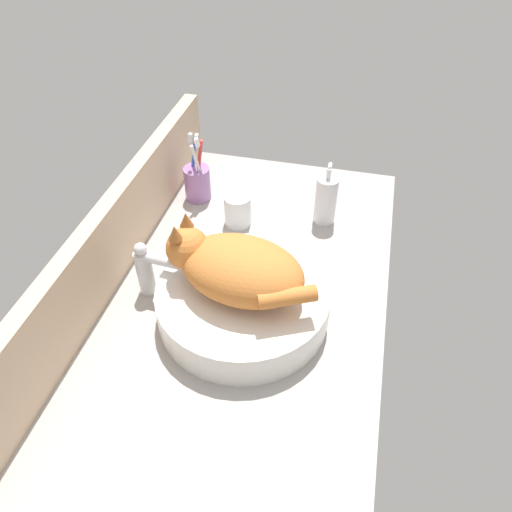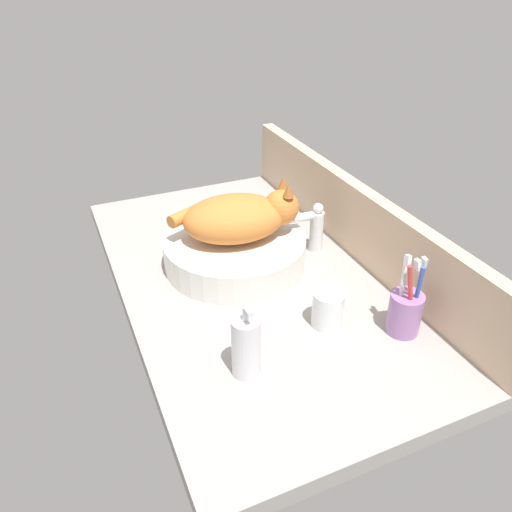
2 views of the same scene
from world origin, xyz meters
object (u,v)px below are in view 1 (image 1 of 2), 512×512
Objects in this scene: faucet at (149,268)px; soap_dispenser at (326,200)px; sink_basin at (243,302)px; cat at (236,267)px; water_glass at (238,212)px; toothbrush_cup at (197,181)px.

soap_dispenser is at bearing -43.92° from faucet.
cat is at bearing 84.02° from sink_basin.
water_glass is (28.20, -11.84, -3.80)cm from faucet.
water_glass is at bearing 14.90° from cat.
sink_basin is at bearing 161.66° from soap_dispenser.
cat is at bearing 159.67° from soap_dispenser.
sink_basin is 2.62× the size of faucet.
toothbrush_cup is (36.51, 1.59, -2.17)cm from faucet.
toothbrush_cup is at bearing 30.68° from sink_basin.
faucet is 1.66× the size of water_glass.
cat reaches higher than faucet.
soap_dispenser is at bearing -18.34° from sink_basin.
cat is 1.69× the size of toothbrush_cup.
cat is 39.15cm from soap_dispenser.
sink_basin is 1.90× the size of toothbrush_cup.
toothbrush_cup is at bearing 2.49° from faucet.
faucet is at bearing 136.08° from soap_dispenser.
soap_dispenser is at bearing -20.33° from cat.
sink_basin is 38.32cm from soap_dispenser.
water_glass is (29.88, 7.95, -9.84)cm from cat.
faucet is 0.73× the size of toothbrush_cup.
toothbrush_cup is (2.05, 34.77, -1.35)cm from soap_dispenser.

